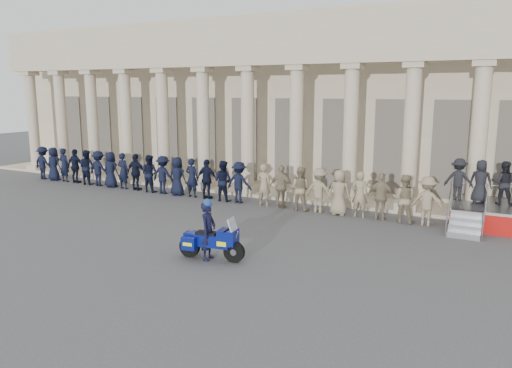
# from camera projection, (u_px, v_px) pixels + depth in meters

# --- Properties ---
(ground) EXTENTS (90.00, 90.00, 0.00)m
(ground) POSITION_uv_depth(u_px,v_px,m) (169.00, 240.00, 17.47)
(ground) COLOR #464648
(ground) RESTS_ON ground
(building) EXTENTS (40.00, 12.50, 9.00)m
(building) POSITION_uv_depth(u_px,v_px,m) (322.00, 101.00, 29.40)
(building) COLOR tan
(building) RESTS_ON ground
(officer_rank) EXTENTS (22.86, 0.73, 1.92)m
(officer_rank) POSITION_uv_depth(u_px,v_px,m) (196.00, 178.00, 24.16)
(officer_rank) COLOR black
(officer_rank) RESTS_ON ground
(reviewing_stand) EXTENTS (5.09, 3.97, 2.51)m
(reviewing_stand) POSITION_uv_depth(u_px,v_px,m) (511.00, 191.00, 18.84)
(reviewing_stand) COLOR gray
(reviewing_stand) RESTS_ON ground
(motorcycle) EXTENTS (2.17, 0.98, 1.39)m
(motorcycle) POSITION_uv_depth(u_px,v_px,m) (212.00, 241.00, 15.32)
(motorcycle) COLOR black
(motorcycle) RESTS_ON ground
(rider) EXTENTS (0.53, 0.72, 1.91)m
(rider) POSITION_uv_depth(u_px,v_px,m) (208.00, 230.00, 15.29)
(rider) COLOR black
(rider) RESTS_ON ground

